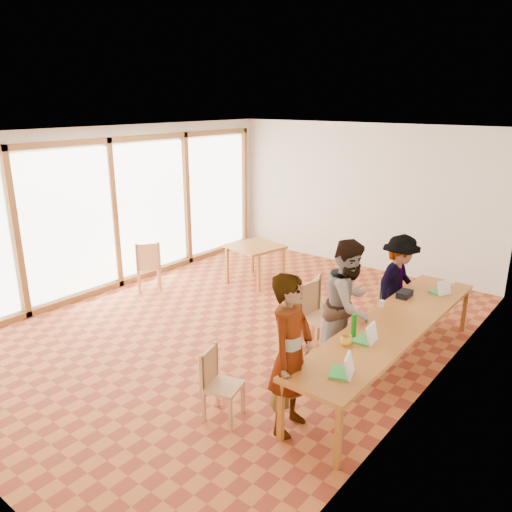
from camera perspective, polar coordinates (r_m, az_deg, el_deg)
The scene contains 24 objects.
ground at distance 7.97m, azimuth -2.35°, elevation -8.13°, with size 8.00×8.00×0.00m, color #AE582A.
wall_back at distance 10.71m, azimuth 11.82°, elevation 6.66°, with size 6.00×0.10×3.00m, color silver.
wall_right at distance 6.00m, azimuth 19.67°, elevation -2.50°, with size 0.10×8.00×3.00m, color silver.
window_wall at distance 9.61m, azimuth -15.97°, elevation 5.13°, with size 0.10×8.00×3.00m, color white.
ceiling at distance 7.20m, azimuth -2.65°, elevation 14.08°, with size 6.00×8.00×0.04m, color white.
communal_table at distance 6.61m, azimuth 15.37°, elevation -7.72°, with size 0.80×4.00×0.75m.
side_table at distance 9.65m, azimuth -0.09°, elevation 0.77°, with size 0.90×0.90×0.75m.
chair_near at distance 5.73m, azimuth -4.61°, elevation -13.51°, with size 0.47×0.47×0.44m.
chair_mid at distance 7.23m, azimuth 6.71°, elevation -5.89°, with size 0.50×0.50×0.52m.
chair_far at distance 7.63m, azimuth 7.60°, elevation -4.90°, with size 0.53×0.53×0.49m.
chair_empty at distance 8.18m, azimuth 14.99°, elevation -4.22°, with size 0.40×0.40×0.44m.
chair_spare at distance 9.44m, azimuth -12.23°, elevation -0.56°, with size 0.62×0.62×0.51m.
person_near at distance 5.34m, azimuth 3.99°, elevation -11.14°, with size 0.65×0.43×1.79m, color gray.
person_mid at distance 6.64m, azimuth 10.54°, elevation -5.52°, with size 0.86×0.67×1.77m, color gray.
person_far at distance 7.85m, azimuth 15.98°, elevation -3.13°, with size 1.00×0.57×1.54m, color gray.
laptop_near at distance 5.30m, azimuth 10.06°, elevation -12.64°, with size 0.30×0.32×0.22m.
laptop_mid at distance 6.00m, azimuth 12.65°, elevation -8.99°, with size 0.26×0.29×0.23m.
laptop_far at distance 7.71m, azimuth 20.43°, elevation -3.67°, with size 0.29×0.31×0.21m.
yellow_mug at distance 5.89m, azimuth 10.26°, elevation -9.47°, with size 0.14×0.14×0.11m, color yellow.
green_bottle at distance 6.07m, azimuth 11.11°, elevation -7.78°, with size 0.07×0.07×0.28m, color #116E11.
clear_glass at distance 7.01m, azimuth 14.18°, elevation -5.30°, with size 0.07×0.07×0.09m, color silver.
condiment_cup at distance 8.11m, azimuth 21.46°, elevation -2.98°, with size 0.08×0.08×0.06m, color white.
pink_phone at distance 5.46m, azimuth 9.98°, elevation -12.29°, with size 0.05×0.10×0.01m, color #D13780.
black_pouch at distance 7.43m, azimuth 16.62°, elevation -4.19°, with size 0.16×0.26×0.09m, color black.
Camera 1 is at (4.74, -5.40, 3.45)m, focal length 35.00 mm.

